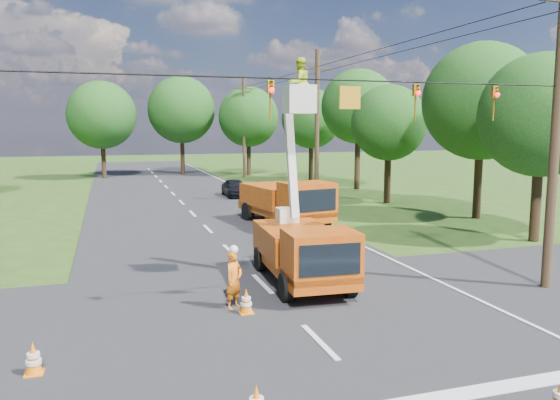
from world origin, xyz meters
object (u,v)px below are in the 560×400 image
object	(u,v)px
tree_right_a	(541,116)
tree_far_b	(181,110)
traffic_cone_8	(246,302)
tree_right_b	(482,102)
pole_right_near	(556,126)
traffic_cone_2	(278,253)
bucket_truck	(303,238)
tree_right_c	(389,123)
traffic_cone_3	(307,236)
tree_right_d	(358,107)
pole_right_mid	(317,126)
traffic_cone_7	(267,215)
tree_far_a	(102,115)
traffic_cone_1	(560,399)
tree_right_e	(311,119)
ground_worker	(234,280)
traffic_cone_4	(33,359)
pole_right_far	(244,126)
distant_car	(235,188)
second_truck	(287,201)
tree_far_c	(249,117)

from	to	relation	value
tree_right_a	tree_far_b	xyz separation A→B (m)	(-10.50, 39.00, 1.25)
traffic_cone_8	tree_right_b	bearing A→B (deg)	35.46
tree_right_a	pole_right_near	bearing A→B (deg)	-129.81
traffic_cone_2	tree_right_b	bearing A→B (deg)	24.92
bucket_truck	tree_right_c	bearing A→B (deg)	57.09
tree_right_a	tree_far_b	world-z (taller)	tree_far_b
traffic_cone_3	tree_right_d	distance (m)	22.59
pole_right_mid	tree_far_b	world-z (taller)	tree_far_b
traffic_cone_7	tree_far_a	distance (m)	30.41
traffic_cone_3	traffic_cone_1	bearing A→B (deg)	-92.91
traffic_cone_1	traffic_cone_2	distance (m)	12.12
tree_right_a	traffic_cone_2	bearing A→B (deg)	-178.39
bucket_truck	tree_right_e	world-z (taller)	tree_right_e
ground_worker	tree_far_a	xyz separation A→B (m)	(-3.63, 41.95, 5.35)
traffic_cone_3	tree_right_d	bearing A→B (deg)	58.76
traffic_cone_1	tree_far_b	size ratio (longest dim) A/B	0.07
pole_right_near	tree_far_b	bearing A→B (deg)	96.97
bucket_truck	traffic_cone_3	distance (m)	6.27
tree_far_b	traffic_cone_1	bearing A→B (deg)	-90.23
traffic_cone_1	tree_right_d	distance (m)	36.03
traffic_cone_4	tree_right_c	world-z (taller)	tree_right_c
tree_right_e	traffic_cone_1	bearing A→B (deg)	-104.89
traffic_cone_8	tree_right_e	distance (m)	38.01
bucket_truck	pole_right_far	world-z (taller)	pole_right_far
pole_right_far	tree_right_e	size ratio (longest dim) A/B	1.16
distant_car	traffic_cone_3	size ratio (longest dim) A/B	5.34
bucket_truck	tree_right_b	world-z (taller)	tree_right_b
tree_right_b	tree_right_c	xyz separation A→B (m)	(-1.80, 7.00, -1.12)
second_truck	tree_right_c	world-z (taller)	tree_right_c
tree_right_d	tree_far_c	world-z (taller)	tree_right_d
tree_far_b	ground_worker	bearing A→B (deg)	-95.68
traffic_cone_3	pole_right_near	size ratio (longest dim) A/B	0.07
second_truck	pole_right_far	size ratio (longest dim) A/B	0.68
traffic_cone_1	tree_right_e	size ratio (longest dim) A/B	0.08
second_truck	tree_far_a	distance (m)	31.79
traffic_cone_4	pole_right_far	size ratio (longest dim) A/B	0.07
traffic_cone_8	distant_car	bearing A→B (deg)	77.86
tree_right_b	traffic_cone_3	bearing A→B (deg)	-162.80
traffic_cone_4	tree_right_a	world-z (taller)	tree_right_a
pole_right_near	pole_right_far	world-z (taller)	same
traffic_cone_3	tree_right_a	world-z (taller)	tree_right_a
pole_right_mid	tree_right_b	xyz separation A→B (m)	(6.50, -8.00, 1.33)
tree_right_b	tree_right_e	bearing A→B (deg)	92.99
traffic_cone_4	tree_far_a	size ratio (longest dim) A/B	0.07
tree_right_e	pole_right_mid	bearing A→B (deg)	-109.46
second_truck	tree_right_e	bearing A→B (deg)	55.89
traffic_cone_7	tree_far_a	bearing A→B (deg)	106.54
distant_car	pole_right_mid	bearing A→B (deg)	-49.59
traffic_cone_1	tree_right_d	world-z (taller)	tree_right_d
tree_right_b	tree_far_b	bearing A→B (deg)	109.98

